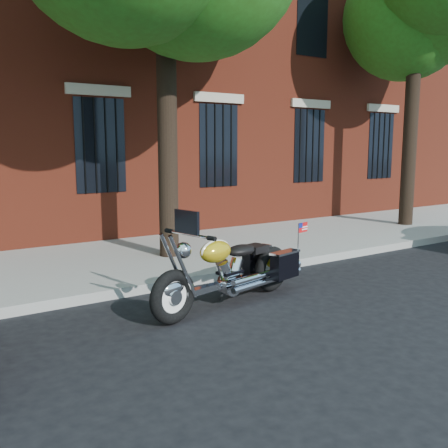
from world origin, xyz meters
TOP-DOWN VIEW (x-y plane):
  - ground at (0.00, 0.00)m, footprint 120.00×120.00m
  - curb at (0.00, 1.38)m, footprint 40.00×0.16m
  - sidewalk at (0.00, 3.26)m, footprint 40.00×3.60m
  - building at (0.00, 10.06)m, footprint 26.00×10.08m
  - motorcycle at (0.12, 0.18)m, footprint 2.79×1.17m

SIDE VIEW (x-z plane):
  - ground at x=0.00m, z-range 0.00..0.00m
  - curb at x=0.00m, z-range 0.00..0.15m
  - sidewalk at x=0.00m, z-range 0.00..0.15m
  - motorcycle at x=0.12m, z-range -0.23..1.17m
  - building at x=0.00m, z-range 0.00..12.00m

